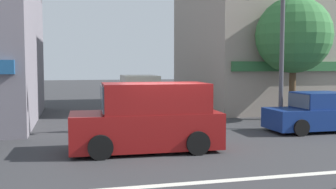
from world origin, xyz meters
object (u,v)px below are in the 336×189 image
street_tree (294,35)px  van_parked_curbside (139,96)px  utility_pole_far_right (279,28)px  van_crossing_rightbound (149,119)px  traffic_light_mast (256,24)px  sedan_waiting_far (318,114)px

street_tree → van_parked_curbside: (-6.95, 3.98, -3.10)m
utility_pole_far_right → van_crossing_rightbound: 11.68m
traffic_light_mast → van_parked_curbside: 8.22m
sedan_waiting_far → traffic_light_mast: bearing=162.6°
utility_pole_far_right → sedan_waiting_far: bearing=-102.9°
sedan_waiting_far → utility_pole_far_right: bearing=77.1°
van_crossing_rightbound → sedan_waiting_far: (7.33, 1.87, -0.29)m
sedan_waiting_far → van_parked_curbside: size_ratio=0.88×
utility_pole_far_right → traffic_light_mast: utility_pole_far_right is taller
street_tree → van_crossing_rightbound: 10.28m
traffic_light_mast → sedan_waiting_far: bearing=-17.4°
street_tree → utility_pole_far_right: bearing=81.6°
street_tree → traffic_light_mast: 4.27m
traffic_light_mast → sedan_waiting_far: 4.40m
utility_pole_far_right → van_crossing_rightbound: (-8.53, -7.12, -3.61)m
utility_pole_far_right → sedan_waiting_far: 6.65m
street_tree → sedan_waiting_far: 4.89m
van_crossing_rightbound → van_parked_curbside: same height
traffic_light_mast → sedan_waiting_far: (2.43, -0.76, -3.59)m
utility_pole_far_right → traffic_light_mast: (-3.63, -4.49, -0.31)m
traffic_light_mast → sedan_waiting_far: traffic_light_mast is taller
utility_pole_far_right → van_parked_curbside: size_ratio=1.91×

